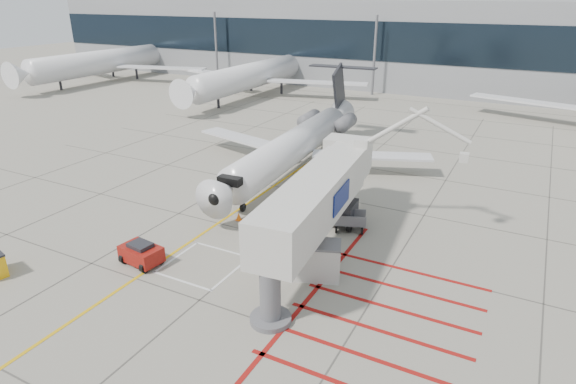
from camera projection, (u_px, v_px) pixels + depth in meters
The scene contains 12 objects.
ground_plane at pixel (241, 265), 28.48m from camera, with size 260.00×260.00×0.00m, color gray.
regional_jet at pixel (283, 135), 40.05m from camera, with size 24.03×30.30×7.94m, color silver, non-canonical shape.
jet_bridge at pixel (314, 208), 27.43m from camera, with size 8.39×17.72×7.09m, color silver, non-canonical shape.
pushback_tug at pixel (141, 253), 28.40m from camera, with size 2.44×1.53×1.42m, color maroon, non-canonical shape.
baggage_cart at pixel (349, 221), 32.44m from camera, with size 2.17×1.37×1.37m, color #59585D, non-canonical shape.
ground_power_unit at pixel (316, 260), 26.94m from camera, with size 2.69×1.57×2.13m, color beige, non-canonical shape.
cone_nose at pixel (239, 216), 34.06m from camera, with size 0.40×0.40×0.56m, color orange.
cone_side at pixel (287, 235), 31.52m from camera, with size 0.31×0.31×0.43m, color #DC3D0B.
terminal_building at pixel (523, 46), 78.83m from camera, with size 180.00×28.00×14.00m, color gray.
terminal_glass_band at pixel (518, 48), 66.95m from camera, with size 180.00×0.10×6.00m, color black.
bg_aircraft_a at pixel (113, 45), 88.51m from camera, with size 37.13×41.26×12.38m, color silver, non-canonical shape.
bg_aircraft_b at pixel (259, 57), 75.16m from camera, with size 34.45×38.28×11.48m, color silver, non-canonical shape.
Camera 1 is at (13.94, -20.56, 14.84)m, focal length 30.00 mm.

